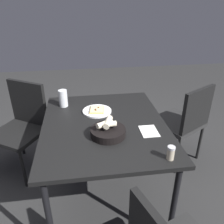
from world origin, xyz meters
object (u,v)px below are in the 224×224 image
at_px(bread_basket, 108,131).
at_px(chair_far, 23,122).
at_px(dining_table, 104,131).
at_px(pizza_plate, 97,111).
at_px(beer_glass, 63,99).
at_px(chair_near, 184,120).
at_px(pepper_shaker, 171,154).

distance_m(bread_basket, chair_far, 1.08).
xyz_separation_m(dining_table, pizza_plate, (0.20, 0.04, 0.07)).
distance_m(pizza_plate, beer_glass, 0.32).
bearing_deg(dining_table, chair_near, -65.53).
relative_size(chair_near, chair_far, 0.98).
xyz_separation_m(dining_table, bread_basket, (-0.16, -0.01, 0.10)).
height_order(dining_table, chair_near, chair_near).
xyz_separation_m(pizza_plate, chair_far, (0.36, 0.71, -0.26)).
relative_size(dining_table, chair_far, 1.25).
height_order(dining_table, chair_far, chair_far).
xyz_separation_m(bread_basket, beer_glass, (0.52, 0.32, 0.03)).
distance_m(pepper_shaker, chair_near, 1.04).
xyz_separation_m(pepper_shaker, chair_far, (1.03, 1.09, -0.28)).
relative_size(pepper_shaker, chair_near, 0.10).
distance_m(dining_table, beer_glass, 0.49).
bearing_deg(pizza_plate, bread_basket, -172.91).
height_order(chair_near, chair_far, chair_far).
bearing_deg(beer_glass, chair_near, -88.41).
height_order(beer_glass, pepper_shaker, beer_glass).
relative_size(pizza_plate, chair_near, 0.27).
bearing_deg(dining_table, bread_basket, -177.35).
height_order(pizza_plate, bread_basket, bread_basket).
bearing_deg(pepper_shaker, chair_far, 46.62).
relative_size(dining_table, beer_glass, 7.54).
distance_m(beer_glass, chair_near, 1.21).
distance_m(pizza_plate, pepper_shaker, 0.77).
bearing_deg(dining_table, pizza_plate, 10.68).
distance_m(dining_table, chair_far, 0.95).
height_order(pepper_shaker, chair_far, chair_far).
bearing_deg(pepper_shaker, pizza_plate, 29.42).
bearing_deg(pizza_plate, pepper_shaker, -150.58).
xyz_separation_m(pizza_plate, beer_glass, (0.15, 0.28, 0.05)).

